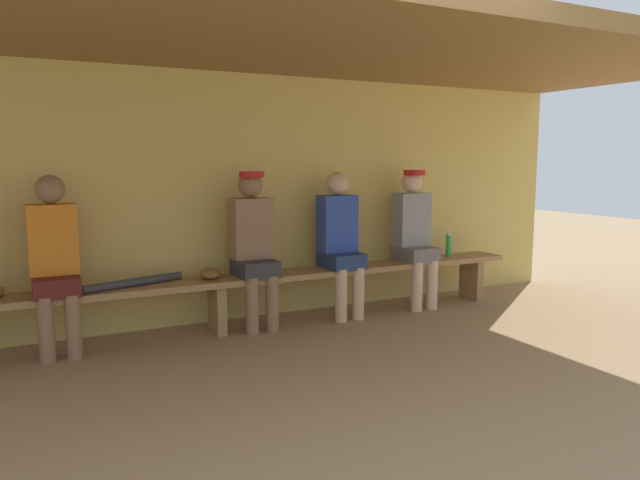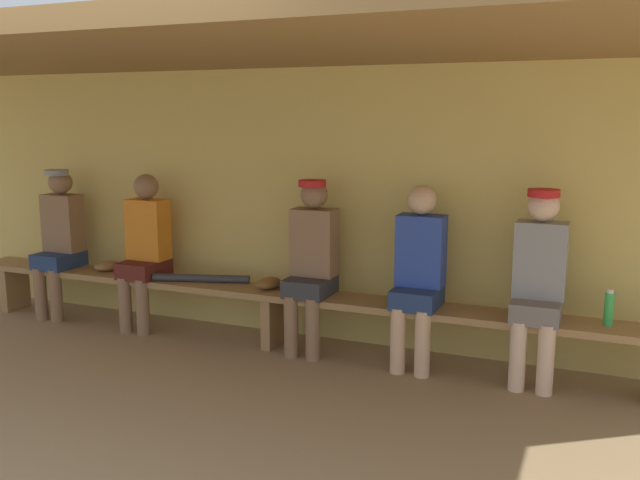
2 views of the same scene
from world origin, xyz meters
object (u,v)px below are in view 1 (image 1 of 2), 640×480
Objects in this scene: player_in_white at (340,238)px; bench at (217,287)px; baseball_bat at (134,282)px; player_with_sunglasses at (414,231)px; water_bottle_orange at (449,245)px; baseball_glove_dark_brown at (210,273)px; player_near_post at (254,242)px; player_in_blue at (54,258)px.

bench is at bearing -179.85° from player_in_white.
bench is at bearing -16.73° from baseball_bat.
player_with_sunglasses reaches higher than bench.
water_bottle_orange is 2.51m from baseball_glove_dark_brown.
bench is 4.46× the size of player_near_post.
player_with_sunglasses is at bearing 0.00° from player_near_post.
bench is 0.49m from player_near_post.
player_in_blue is 0.61m from baseball_bat.
player_in_blue is (-1.22, 0.00, 0.34)m from bench.
water_bottle_orange is 1.02× the size of baseball_glove_dark_brown.
player_near_post is 2.13m from water_bottle_orange.
water_bottle_orange is at bearing -16.28° from baseball_bat.
player_in_white is 2.40m from player_in_blue.
player_in_blue reaches higher than bench.
player_in_white is 1.29m from water_bottle_orange.
water_bottle_orange reaches higher than bench.
player_near_post is (-0.84, 0.00, 0.02)m from player_in_white.
bench is at bearing -0.14° from player_in_blue.
player_in_white is 1.25m from baseball_glove_dark_brown.
player_in_blue is at bearing 179.86° from bench.
player_near_post reaches higher than baseball_glove_dark_brown.
player_with_sunglasses is 1.64× the size of baseball_bat.
player_near_post is 1.03m from baseball_bat.
player_near_post is 1.01× the size of player_in_blue.
player_near_post and player_with_sunglasses have the same top height.
player_in_blue is at bearing -179.67° from water_bottle_orange.
baseball_glove_dark_brown reaches higher than baseball_bat.
water_bottle_orange is at bearing 0.56° from player_near_post.
player_near_post reaches higher than water_bottle_orange.
player_in_blue is at bearing 162.96° from baseball_bat.
player_in_white is 0.99× the size of player_near_post.
player_in_blue is at bearing -179.98° from player_near_post.
player_with_sunglasses is 5.60× the size of baseball_glove_dark_brown.
player_with_sunglasses is (0.83, 0.00, 0.02)m from player_in_white.
player_in_white is 0.84m from player_near_post.
player_in_white is 1.63× the size of baseball_bat.
player_near_post is at bearing 0.02° from player_in_blue.
water_bottle_orange is 3.13m from baseball_bat.
bench is 4.46× the size of player_with_sunglasses.
baseball_glove_dark_brown is at bearing 176.32° from player_near_post.
player_in_white is at bearing -179.97° from player_with_sunglasses.
player_with_sunglasses is at bearing 0.10° from bench.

